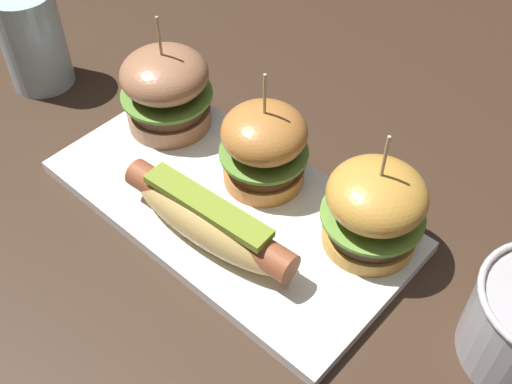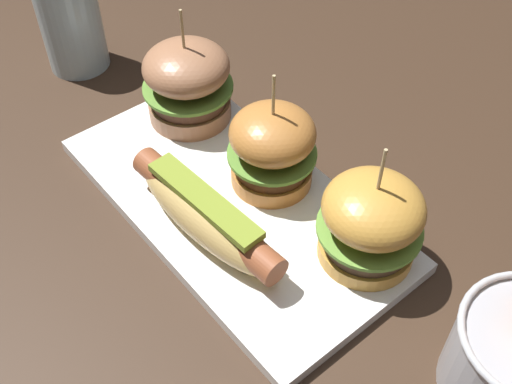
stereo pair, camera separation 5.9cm
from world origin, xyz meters
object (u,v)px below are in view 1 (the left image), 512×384
slider_right (374,208)px  water_glass (33,39)px  slider_left (166,89)px  platter_main (229,205)px  hot_dog (208,220)px  slider_center (264,146)px

slider_right → water_glass: (-0.46, -0.05, 0.00)m
slider_left → slider_right: bearing=2.3°
water_glass → platter_main: bearing=-0.2°
hot_dog → slider_right: size_ratio=1.46×
slider_right → slider_center: bearing=-177.4°
hot_dog → slider_left: 0.18m
slider_left → slider_center: bearing=2.0°
slider_center → water_glass: bearing=-172.0°
platter_main → water_glass: size_ratio=3.08×
slider_right → hot_dog: bearing=-139.0°
slider_right → water_glass: bearing=-173.5°
platter_main → slider_left: bearing=162.4°
slider_right → water_glass: size_ratio=1.09×
slider_center → water_glass: slider_center is taller
hot_dog → slider_left: slider_left is taller
slider_center → water_glass: 0.34m
platter_main → slider_center: 0.07m
slider_center → platter_main: bearing=-96.8°
slider_left → water_glass: 0.20m
platter_main → water_glass: water_glass is taller
slider_center → slider_right: size_ratio=1.00×
hot_dog → slider_left: (-0.15, 0.09, 0.02)m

